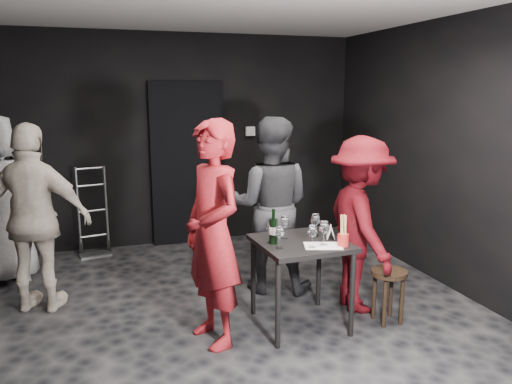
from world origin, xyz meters
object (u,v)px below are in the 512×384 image
object	(u,v)px
wine_bottle	(273,230)
man_maroon	(361,219)
stool	(389,282)
woman_black	(270,192)
bystander_cream	(34,206)
server_red	(212,213)
breadstick_cup	(343,231)
hand_truck	(94,238)
tasting_table	(301,252)

from	to	relation	value
wine_bottle	man_maroon	bearing A→B (deg)	9.53
stool	woman_black	world-z (taller)	woman_black
woman_black	man_maroon	xyz separation A→B (m)	(0.62, -0.69, -0.16)
bystander_cream	server_red	bearing A→B (deg)	162.59
woman_black	man_maroon	world-z (taller)	woman_black
stool	wine_bottle	world-z (taller)	wine_bottle
woman_black	bystander_cream	distance (m)	2.17
stool	man_maroon	world-z (taller)	man_maroon
stool	wine_bottle	distance (m)	1.13
woman_black	breadstick_cup	world-z (taller)	woman_black
server_red	woman_black	xyz separation A→B (m)	(0.78, 0.89, -0.05)
hand_truck	bystander_cream	size ratio (longest dim) A/B	0.55
hand_truck	man_maroon	xyz separation A→B (m)	(2.31, -2.37, 0.64)
tasting_table	bystander_cream	world-z (taller)	bystander_cream
man_maroon	bystander_cream	size ratio (longest dim) A/B	0.87
woman_black	breadstick_cup	xyz separation A→B (m)	(0.25, -1.07, -0.13)
server_red	wine_bottle	bearing A→B (deg)	79.55
tasting_table	wine_bottle	bearing A→B (deg)	179.56
hand_truck	man_maroon	world-z (taller)	man_maroon
hand_truck	breadstick_cup	size ratio (longest dim) A/B	3.91
tasting_table	breadstick_cup	size ratio (longest dim) A/B	2.70
tasting_table	server_red	bearing A→B (deg)	-176.41
stool	breadstick_cup	world-z (taller)	breadstick_cup
tasting_table	wine_bottle	size ratio (longest dim) A/B	2.59
hand_truck	tasting_table	xyz separation A→B (m)	(1.68, -2.52, 0.45)
woman_black	breadstick_cup	distance (m)	1.11
hand_truck	man_maroon	bearing A→B (deg)	-56.22
man_maroon	bystander_cream	distance (m)	2.92
hand_truck	server_red	distance (m)	2.86
server_red	breadstick_cup	size ratio (longest dim) A/B	7.61
stool	bystander_cream	size ratio (longest dim) A/B	0.24
tasting_table	man_maroon	size ratio (longest dim) A/B	0.44
server_red	woman_black	bearing A→B (deg)	122.62
tasting_table	woman_black	bearing A→B (deg)	88.53
hand_truck	woman_black	xyz separation A→B (m)	(1.70, -1.68, 0.80)
bystander_cream	man_maroon	bearing A→B (deg)	-177.05
stool	woman_black	distance (m)	1.41
stool	breadstick_cup	bearing A→B (deg)	-174.52
tasting_table	stool	world-z (taller)	tasting_table
man_maroon	breadstick_cup	size ratio (longest dim) A/B	6.11
bystander_cream	wine_bottle	world-z (taller)	bystander_cream
woman_black	wine_bottle	size ratio (longest dim) A/B	6.94
stool	wine_bottle	xyz separation A→B (m)	(-0.99, 0.19, 0.50)
bystander_cream	breadstick_cup	bearing A→B (deg)	172.88
hand_truck	woman_black	distance (m)	2.52
hand_truck	woman_black	bearing A→B (deg)	-55.24
tasting_table	breadstick_cup	world-z (taller)	breadstick_cup
server_red	breadstick_cup	bearing A→B (deg)	63.98
breadstick_cup	bystander_cream	bearing A→B (deg)	152.61
tasting_table	wine_bottle	xyz separation A→B (m)	(-0.25, 0.00, 0.21)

